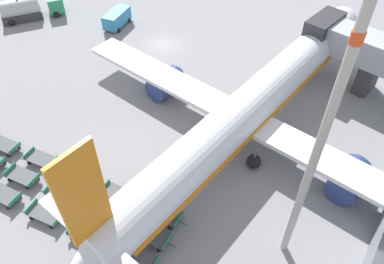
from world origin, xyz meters
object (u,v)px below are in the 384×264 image
baggage_dolly_row_mid_b_col_e (118,194)px  baggage_dolly_row_near_col_c (4,195)px  baggage_dolly_row_mid_a_col_d (63,193)px  fuel_tanker_secondary (28,10)px  baggage_dolly_row_mid_b_col_d (78,175)px  baggage_dolly_row_mid_a_col_c (23,176)px  apron_light_mast (328,119)px  baggage_dolly_row_mid_a_col_e (104,212)px  baggage_dolly_row_near_col_e (87,235)px  baggage_dolly_row_near_col_d (46,214)px  baggage_dolly_row_mid_b_col_f (163,214)px  airplane (250,108)px  service_van (117,18)px  baggage_dolly_row_near_col_f (138,258)px  baggage_dolly_row_mid_b_col_c (41,159)px  baggage_dolly_row_mid_a_col_f (152,236)px  baggage_dolly_row_mid_b_col_b (5,145)px

baggage_dolly_row_mid_b_col_e → baggage_dolly_row_near_col_c: bearing=-145.0°
baggage_dolly_row_mid_a_col_d → fuel_tanker_secondary: bearing=146.4°
baggage_dolly_row_mid_b_col_d → baggage_dolly_row_mid_a_col_d: bearing=-78.7°
baggage_dolly_row_mid_a_col_c → apron_light_mast: (21.32, 7.02, 12.65)m
baggage_dolly_row_mid_a_col_e → baggage_dolly_row_near_col_e: bearing=-79.9°
baggage_dolly_row_near_col_d → baggage_dolly_row_mid_b_col_f: 9.34m
airplane → baggage_dolly_row_near_col_e: size_ratio=12.01×
apron_light_mast → baggage_dolly_row_mid_b_col_f: bearing=-160.8°
fuel_tanker_secondary → service_van: fuel_tanker_secondary is taller
baggage_dolly_row_near_col_f → baggage_dolly_row_mid_b_col_c: bearing=170.4°
baggage_dolly_row_mid_a_col_f → baggage_dolly_row_near_col_e: bearing=-145.4°
airplane → baggage_dolly_row_mid_a_col_d: size_ratio=11.93×
baggage_dolly_row_mid_b_col_c → baggage_dolly_row_mid_b_col_e: bearing=7.5°
baggage_dolly_row_near_col_d → baggage_dolly_row_mid_a_col_c: same height
fuel_tanker_secondary → baggage_dolly_row_near_col_e: size_ratio=2.36×
baggage_dolly_row_near_col_c → baggage_dolly_row_mid_a_col_d: bearing=36.5°
baggage_dolly_row_near_col_c → baggage_dolly_row_mid_b_col_f: 13.43m
baggage_dolly_row_near_col_e → apron_light_mast: size_ratio=0.16×
fuel_tanker_secondary → baggage_dolly_row_mid_b_col_c: bearing=-36.1°
airplane → fuel_tanker_secondary: bearing=175.7°
baggage_dolly_row_near_col_c → apron_light_mast: apron_light_mast is taller
airplane → baggage_dolly_row_mid_a_col_f: bearing=-91.5°
service_van → baggage_dolly_row_near_col_c: 29.13m
service_van → apron_light_mast: bearing=-27.9°
baggage_dolly_row_mid_a_col_c → baggage_dolly_row_near_col_e: bearing=-5.6°
fuel_tanker_secondary → baggage_dolly_row_mid_b_col_e: bearing=-26.6°
baggage_dolly_row_near_col_d → baggage_dolly_row_mid_a_col_e: bearing=36.4°
service_van → baggage_dolly_row_mid_a_col_f: 33.15m
baggage_dolly_row_mid_b_col_b → baggage_dolly_row_mid_a_col_d: bearing=-4.2°
baggage_dolly_row_mid_a_col_c → apron_light_mast: 25.77m
baggage_dolly_row_mid_a_col_f → baggage_dolly_row_mid_b_col_e: 4.87m
baggage_dolly_row_mid_a_col_f → baggage_dolly_row_near_col_c: bearing=-161.9°
service_van → baggage_dolly_row_mid_b_col_e: 28.87m
fuel_tanker_secondary → baggage_dolly_row_mid_a_col_f: bearing=-25.4°
baggage_dolly_row_mid_b_col_e → baggage_dolly_row_mid_a_col_c: bearing=-157.8°
fuel_tanker_secondary → baggage_dolly_row_mid_a_col_c: bearing=-39.3°
baggage_dolly_row_mid_a_col_e → baggage_dolly_row_mid_b_col_d: same height
fuel_tanker_secondary → baggage_dolly_row_mid_a_col_f: (35.98, -17.05, -0.82)m
baggage_dolly_row_near_col_d → baggage_dolly_row_near_col_e: 4.13m
baggage_dolly_row_mid_a_col_c → baggage_dolly_row_mid_b_col_d: (3.85, 2.78, 0.00)m
baggage_dolly_row_mid_b_col_b → airplane: bearing=40.1°
airplane → baggage_dolly_row_mid_a_col_e: bearing=-107.9°
service_van → baggage_dolly_row_near_col_e: 32.44m
baggage_dolly_row_mid_b_col_f → baggage_dolly_row_mid_a_col_c: bearing=-162.5°
baggage_dolly_row_mid_b_col_c → apron_light_mast: apron_light_mast is taller
airplane → baggage_dolly_row_mid_b_col_b: airplane is taller
baggage_dolly_row_mid_b_col_b → apron_light_mast: 29.26m
apron_light_mast → baggage_dolly_row_near_col_c: bearing=-156.4°
service_van → baggage_dolly_row_mid_b_col_d: (15.39, -21.67, -0.64)m
fuel_tanker_secondary → baggage_dolly_row_mid_b_col_f: size_ratio=2.35×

